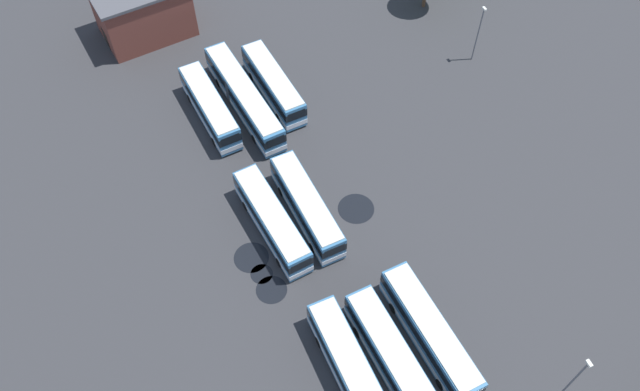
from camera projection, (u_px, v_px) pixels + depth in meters
ground_plane at (307, 218)px, 61.84m from camera, size 111.69×111.69×0.00m
bus_row0_slot0 at (210, 107)px, 67.84m from camera, size 11.59×3.48×3.48m
bus_row0_slot1 at (244, 97)px, 68.71m from camera, size 15.54×4.05×3.48m
bus_row0_slot2 at (274, 85)px, 69.82m from camera, size 11.70×3.42×3.48m
bus_row1_slot0 at (272, 221)px, 59.48m from camera, size 11.88×3.74×3.48m
bus_row1_slot1 at (307, 207)px, 60.42m from camera, size 11.75×3.13×3.48m
bus_row2_slot0 at (351, 370)px, 51.21m from camera, size 12.02×2.81×3.48m
bus_row2_slot1 at (392, 358)px, 51.78m from camera, size 12.18×3.26×3.48m
bus_row2_slot2 at (430, 333)px, 53.04m from camera, size 12.40×3.28×3.48m
depot_building at (142, 8)px, 74.90m from camera, size 9.14×11.74×6.77m
lamp_post_by_building at (574, 379)px, 48.25m from camera, size 0.56×0.28×7.77m
lamp_post_near_entrance at (479, 32)px, 71.50m from camera, size 0.56×0.28×7.34m
puddle_front_lane at (272, 290)px, 57.38m from camera, size 2.85×2.85×0.01m
puddle_between_rows at (356, 209)px, 62.50m from camera, size 3.60×3.60×0.01m
puddle_near_shelter at (262, 274)px, 58.31m from camera, size 2.07×2.07×0.01m
puddle_centre_drain at (251, 258)px, 59.31m from camera, size 3.29×3.29×0.01m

